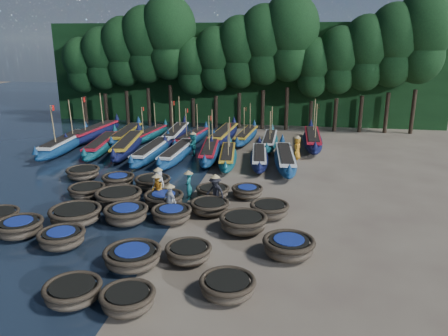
% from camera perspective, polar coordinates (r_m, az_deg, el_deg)
% --- Properties ---
extents(ground, '(120.00, 120.00, 0.00)m').
position_cam_1_polar(ground, '(24.39, -4.46, -3.93)').
color(ground, gray).
rests_on(ground, ground).
extents(foliage_wall, '(40.00, 3.00, 10.00)m').
position_cam_1_polar(foliage_wall, '(46.13, 2.48, 12.20)').
color(foliage_wall, black).
rests_on(foliage_wall, ground).
extents(coracle_2, '(1.98, 1.98, 0.69)m').
position_cam_1_polar(coracle_2, '(15.97, -19.14, -15.05)').
color(coracle_2, brown).
rests_on(coracle_2, ground).
extents(coracle_3, '(2.03, 2.03, 0.72)m').
position_cam_1_polar(coracle_3, '(15.08, -12.45, -16.42)').
color(coracle_3, brown).
rests_on(coracle_3, ground).
extents(coracle_4, '(1.99, 1.99, 0.69)m').
position_cam_1_polar(coracle_4, '(15.45, 0.47, -15.19)').
color(coracle_4, brown).
rests_on(coracle_4, ground).
extents(coracle_5, '(2.30, 2.30, 0.77)m').
position_cam_1_polar(coracle_5, '(21.63, -25.16, -7.02)').
color(coracle_5, brown).
rests_on(coracle_5, ground).
extents(coracle_6, '(2.26, 2.26, 0.75)m').
position_cam_1_polar(coracle_6, '(19.88, -20.44, -8.56)').
color(coracle_6, brown).
rests_on(coracle_6, ground).
extents(coracle_7, '(2.74, 2.74, 0.74)m').
position_cam_1_polar(coracle_7, '(17.55, -11.86, -11.28)').
color(coracle_7, brown).
rests_on(coracle_7, ground).
extents(coracle_8, '(2.11, 2.11, 0.69)m').
position_cam_1_polar(coracle_8, '(17.64, -4.65, -10.93)').
color(coracle_8, brown).
rests_on(coracle_8, ground).
extents(coracle_9, '(2.58, 2.58, 0.82)m').
position_cam_1_polar(coracle_9, '(18.04, 8.45, -10.11)').
color(coracle_9, brown).
rests_on(coracle_9, ground).
extents(coracle_11, '(3.04, 3.04, 0.82)m').
position_cam_1_polar(coracle_11, '(22.03, -18.83, -5.81)').
color(coracle_11, brown).
rests_on(coracle_11, ground).
extents(coracle_12, '(2.39, 2.39, 0.84)m').
position_cam_1_polar(coracle_12, '(21.40, -12.67, -5.91)').
color(coracle_12, brown).
rests_on(coracle_12, ground).
extents(coracle_13, '(2.23, 2.23, 0.73)m').
position_cam_1_polar(coracle_13, '(21.21, -6.87, -6.00)').
color(coracle_13, brown).
rests_on(coracle_13, ground).
extents(coracle_14, '(2.57, 2.57, 0.81)m').
position_cam_1_polar(coracle_14, '(20.06, 2.54, -7.13)').
color(coracle_14, brown).
rests_on(coracle_14, ground).
extents(coracle_15, '(2.07, 2.07, 0.70)m').
position_cam_1_polar(coracle_15, '(25.39, -17.46, -2.87)').
color(coracle_15, brown).
rests_on(coracle_15, ground).
extents(coracle_16, '(2.92, 2.92, 0.83)m').
position_cam_1_polar(coracle_16, '(23.73, -13.60, -3.73)').
color(coracle_16, brown).
rests_on(coracle_16, ground).
extents(coracle_17, '(2.26, 2.26, 0.74)m').
position_cam_1_polar(coracle_17, '(23.17, -7.88, -4.04)').
color(coracle_17, brown).
rests_on(coracle_17, ground).
extents(coracle_18, '(2.26, 2.26, 0.68)m').
position_cam_1_polar(coracle_18, '(22.06, -1.87, -5.07)').
color(coracle_18, brown).
rests_on(coracle_18, ground).
extents(coracle_19, '(2.08, 2.08, 0.74)m').
position_cam_1_polar(coracle_19, '(21.74, 5.96, -5.40)').
color(coracle_19, brown).
rests_on(coracle_19, ground).
extents(coracle_20, '(2.46, 2.46, 0.73)m').
position_cam_1_polar(coracle_20, '(28.76, -17.93, -0.61)').
color(coracle_20, brown).
rests_on(coracle_20, ground).
extents(coracle_21, '(2.15, 2.15, 0.76)m').
position_cam_1_polar(coracle_21, '(26.62, -13.65, -1.58)').
color(coracle_21, brown).
rests_on(coracle_21, ground).
extents(coracle_22, '(2.31, 2.31, 0.74)m').
position_cam_1_polar(coracle_22, '(25.89, -9.30, -1.87)').
color(coracle_22, brown).
rests_on(coracle_22, ground).
extents(coracle_23, '(1.97, 1.97, 0.65)m').
position_cam_1_polar(coracle_23, '(24.20, -1.48, -3.10)').
color(coracle_23, brown).
rests_on(coracle_23, ground).
extents(coracle_24, '(1.77, 1.77, 0.64)m').
position_cam_1_polar(coracle_24, '(24.29, 3.05, -3.06)').
color(coracle_24, brown).
rests_on(coracle_24, ground).
extents(long_boat_0, '(2.23, 9.17, 3.91)m').
position_cam_1_polar(long_boat_0, '(36.20, -20.12, 2.95)').
color(long_boat_0, navy).
rests_on(long_boat_0, ground).
extents(long_boat_1, '(2.70, 8.47, 1.51)m').
position_cam_1_polar(long_boat_1, '(35.09, -15.71, 2.86)').
color(long_boat_1, '#105B5C').
rests_on(long_boat_1, ground).
extents(long_boat_2, '(2.90, 8.96, 1.59)m').
position_cam_1_polar(long_boat_2, '(34.44, -12.45, 2.91)').
color(long_boat_2, '#0F133A').
rests_on(long_boat_2, ground).
extents(long_boat_3, '(1.61, 8.30, 1.46)m').
position_cam_1_polar(long_boat_3, '(32.39, -9.41, 2.12)').
color(long_boat_3, navy).
rests_on(long_boat_3, ground).
extents(long_boat_4, '(1.74, 8.15, 1.44)m').
position_cam_1_polar(long_boat_4, '(31.75, -6.12, 1.94)').
color(long_boat_4, navy).
rests_on(long_boat_4, ground).
extents(long_boat_5, '(2.26, 8.10, 3.46)m').
position_cam_1_polar(long_boat_5, '(32.11, -1.87, 2.20)').
color(long_boat_5, navy).
rests_on(long_boat_5, ground).
extents(long_boat_6, '(2.12, 7.39, 3.16)m').
position_cam_1_polar(long_boat_6, '(30.84, 0.47, 1.51)').
color(long_boat_6, '#105B5C').
rests_on(long_boat_6, ground).
extents(long_boat_7, '(1.89, 7.28, 1.29)m').
position_cam_1_polar(long_boat_7, '(30.75, 4.63, 1.38)').
color(long_boat_7, '#0F133A').
rests_on(long_boat_7, ground).
extents(long_boat_8, '(2.19, 8.35, 1.47)m').
position_cam_1_polar(long_boat_8, '(30.26, 7.99, 1.17)').
color(long_boat_8, navy).
rests_on(long_boat_8, ground).
extents(long_boat_9, '(2.17, 9.18, 3.91)m').
position_cam_1_polar(long_boat_9, '(39.86, -16.55, 4.46)').
color(long_boat_9, '#0F133A').
rests_on(long_boat_9, ground).
extents(long_boat_10, '(2.30, 8.56, 1.51)m').
position_cam_1_polar(long_boat_10, '(38.38, -12.60, 4.24)').
color(long_boat_10, navy).
rests_on(long_boat_10, ground).
extents(long_boat_11, '(2.15, 7.22, 3.09)m').
position_cam_1_polar(long_boat_11, '(38.61, -9.72, 4.34)').
color(long_boat_11, '#105B5C').
rests_on(long_boat_11, ground).
extents(long_boat_12, '(2.06, 8.64, 3.68)m').
position_cam_1_polar(long_boat_12, '(37.97, -6.30, 4.42)').
color(long_boat_12, '#0F133A').
rests_on(long_boat_12, ground).
extents(long_boat_13, '(2.30, 7.51, 3.22)m').
position_cam_1_polar(long_boat_13, '(36.64, -4.22, 3.91)').
color(long_boat_13, navy).
rests_on(long_boat_13, ground).
extents(long_boat_14, '(2.10, 8.86, 1.56)m').
position_cam_1_polar(long_boat_14, '(37.28, -0.03, 4.31)').
color(long_boat_14, '#0F133A').
rests_on(long_boat_14, ground).
extents(long_boat_15, '(1.98, 7.42, 3.16)m').
position_cam_1_polar(long_boat_15, '(37.49, 2.92, 4.21)').
color(long_boat_15, navy).
rests_on(long_boat_15, ground).
extents(long_boat_16, '(1.32, 7.46, 3.17)m').
position_cam_1_polar(long_boat_16, '(35.71, 5.96, 3.52)').
color(long_boat_16, '#105B5C').
rests_on(long_boat_16, ground).
extents(long_boat_17, '(1.64, 8.83, 3.75)m').
position_cam_1_polar(long_boat_17, '(36.36, 11.48, 3.66)').
color(long_boat_17, '#0F133A').
rests_on(long_boat_17, ground).
extents(fisherman_0, '(0.99, 0.83, 1.91)m').
position_cam_1_polar(fisherman_0, '(24.18, -8.54, -1.95)').
color(fisherman_0, silver).
rests_on(fisherman_0, ground).
extents(fisherman_1, '(0.52, 0.58, 1.75)m').
position_cam_1_polar(fisherman_1, '(23.92, -4.63, -2.08)').
color(fisherman_1, '#1A6D6E').
rests_on(fisherman_1, ground).
extents(fisherman_2, '(0.88, 0.94, 1.73)m').
position_cam_1_polar(fisherman_2, '(23.65, -8.73, -2.61)').
color(fisherman_2, '#C57A1A').
rests_on(fisherman_2, ground).
extents(fisherman_3, '(1.29, 1.07, 1.93)m').
position_cam_1_polar(fisherman_3, '(22.69, -1.16, -3.05)').
color(fisherman_3, black).
rests_on(fisherman_3, ground).
extents(fisherman_4, '(0.96, 0.87, 1.77)m').
position_cam_1_polar(fisherman_4, '(21.86, -7.03, -4.07)').
color(fisherman_4, silver).
rests_on(fisherman_4, ground).
extents(fisherman_5, '(0.72, 1.63, 1.90)m').
position_cam_1_polar(fisherman_5, '(33.11, -4.04, 3.20)').
color(fisherman_5, '#1A6D6E').
rests_on(fisherman_5, ground).
extents(fisherman_6, '(0.54, 0.82, 1.86)m').
position_cam_1_polar(fisherman_6, '(32.28, 9.53, 2.68)').
color(fisherman_6, '#C57A1A').
rests_on(fisherman_6, ground).
extents(tree_0, '(3.68, 3.68, 8.68)m').
position_cam_1_polar(tree_0, '(47.43, -18.14, 12.71)').
color(tree_0, black).
rests_on(tree_0, ground).
extents(tree_1, '(4.09, 4.09, 9.65)m').
position_cam_1_polar(tree_1, '(46.40, -15.62, 13.68)').
color(tree_1, black).
rests_on(tree_1, ground).
extents(tree_2, '(4.51, 4.51, 10.63)m').
position_cam_1_polar(tree_2, '(45.47, -12.96, 14.67)').
color(tree_2, black).
rests_on(tree_2, ground).
extents(tree_3, '(4.92, 4.92, 11.60)m').
position_cam_1_polar(tree_3, '(44.64, -10.18, 15.67)').
color(tree_3, black).
rests_on(tree_3, ground).
extents(tree_4, '(5.34, 5.34, 12.58)m').
position_cam_1_polar(tree_4, '(43.94, -7.27, 16.66)').
color(tree_4, black).
rests_on(tree_4, ground).
extents(tree_5, '(3.68, 3.68, 8.68)m').
position_cam_1_polar(tree_5, '(43.42, -4.15, 13.18)').
color(tree_5, black).
rests_on(tree_5, ground).
extents(tree_6, '(4.09, 4.09, 9.65)m').
position_cam_1_polar(tree_6, '(42.91, -1.09, 14.08)').
color(tree_6, black).
rests_on(tree_6, ground).
extents(tree_7, '(4.51, 4.51, 10.63)m').
position_cam_1_polar(tree_7, '(42.53, 2.06, 14.96)').
color(tree_7, black).
rests_on(tree_7, ground).
extents(tree_8, '(4.92, 4.92, 11.60)m').
position_cam_1_polar(tree_8, '(42.28, 5.28, 15.81)').
color(tree_8, black).
rests_on(tree_8, ground).
extents(tree_9, '(5.34, 5.34, 12.58)m').
position_cam_1_polar(tree_9, '(42.16, 8.56, 16.62)').
color(tree_9, black).
rests_on(tree_9, ground).
extents(tree_10, '(3.68, 3.68, 8.68)m').
position_cam_1_polar(tree_10, '(42.26, 11.60, 12.80)').
color(tree_10, black).
rests_on(tree_10, ground).
extents(tree_11, '(4.09, 4.09, 9.65)m').
position_cam_1_polar(tree_11, '(42.36, 14.85, 13.52)').
color(tree_11, black).
rests_on(tree_11, ground).
extents(tree_12, '(4.51, 4.51, 10.63)m').
position_cam_1_polar(tree_12, '(42.60, 18.09, 14.19)').
color(tree_12, black).
rests_on(tree_12, ground).
extents(tree_13, '(4.92, 4.92, 11.60)m').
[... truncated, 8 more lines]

